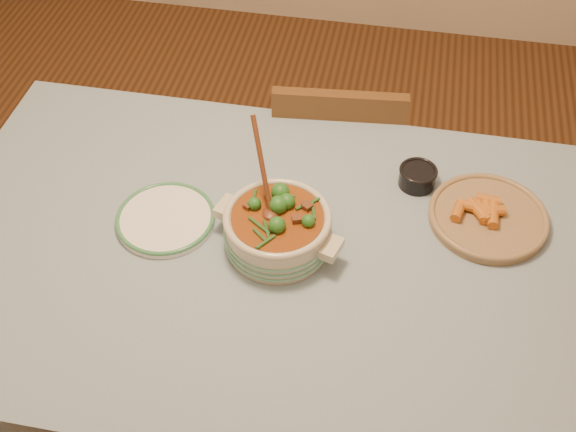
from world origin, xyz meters
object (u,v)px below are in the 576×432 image
object	(u,v)px
stew_casserole	(277,227)
condiment_bowl	(418,176)
dining_table	(265,274)
chair_far	(336,164)
fried_plate	(488,216)
white_plate	(166,219)

from	to	relation	value
stew_casserole	condiment_bowl	xyz separation A→B (m)	(0.32, 0.28, -0.04)
dining_table	stew_casserole	xyz separation A→B (m)	(0.03, 0.03, 0.16)
stew_casserole	chair_far	bearing A→B (deg)	83.47
dining_table	condiment_bowl	bearing A→B (deg)	40.87
stew_casserole	fried_plate	world-z (taller)	stew_casserole
dining_table	chair_far	distance (m)	0.67
dining_table	chair_far	xyz separation A→B (m)	(0.10, 0.64, -0.19)
white_plate	fried_plate	xyz separation A→B (m)	(0.80, 0.15, 0.01)
stew_casserole	fried_plate	bearing A→B (deg)	19.21
fried_plate	chair_far	size ratio (longest dim) A/B	0.40
white_plate	chair_far	size ratio (longest dim) A/B	0.37
stew_casserole	chair_far	distance (m)	0.71
condiment_bowl	white_plate	bearing A→B (deg)	-157.37
dining_table	condiment_bowl	xyz separation A→B (m)	(0.35, 0.30, 0.12)
condiment_bowl	chair_far	size ratio (longest dim) A/B	0.15
dining_table	chair_far	world-z (taller)	chair_far
white_plate	fried_plate	size ratio (longest dim) A/B	0.93
dining_table	condiment_bowl	world-z (taller)	condiment_bowl
white_plate	fried_plate	bearing A→B (deg)	10.95
dining_table	white_plate	size ratio (longest dim) A/B	5.38
stew_casserole	fried_plate	xyz separation A→B (m)	(0.51, 0.18, -0.05)
condiment_bowl	fried_plate	size ratio (longest dim) A/B	0.38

